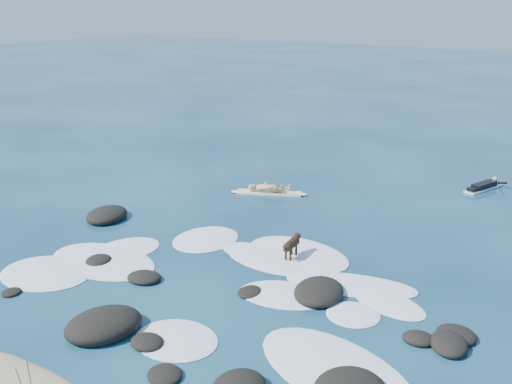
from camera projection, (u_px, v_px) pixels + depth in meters
The scene contains 6 objects.
ground at pixel (221, 266), 16.80m from camera, with size 160.00×160.00×0.00m, color #0A2642.
reef_rocks at pixel (207, 302), 14.54m from camera, with size 13.94×7.28×0.64m.
breaking_foam at pixel (228, 280), 15.93m from camera, with size 12.62×7.86×0.12m.
standing_surfer_rig at pixel (269, 178), 22.69m from camera, with size 2.92×1.58×1.76m.
paddling_surfer_rig at pixel (484, 186), 23.44m from camera, with size 1.40×2.28×0.40m.
dog at pixel (292, 244), 17.12m from camera, with size 0.34×1.16×0.74m.
Camera 1 is at (9.05, -12.24, 7.50)m, focal length 40.00 mm.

